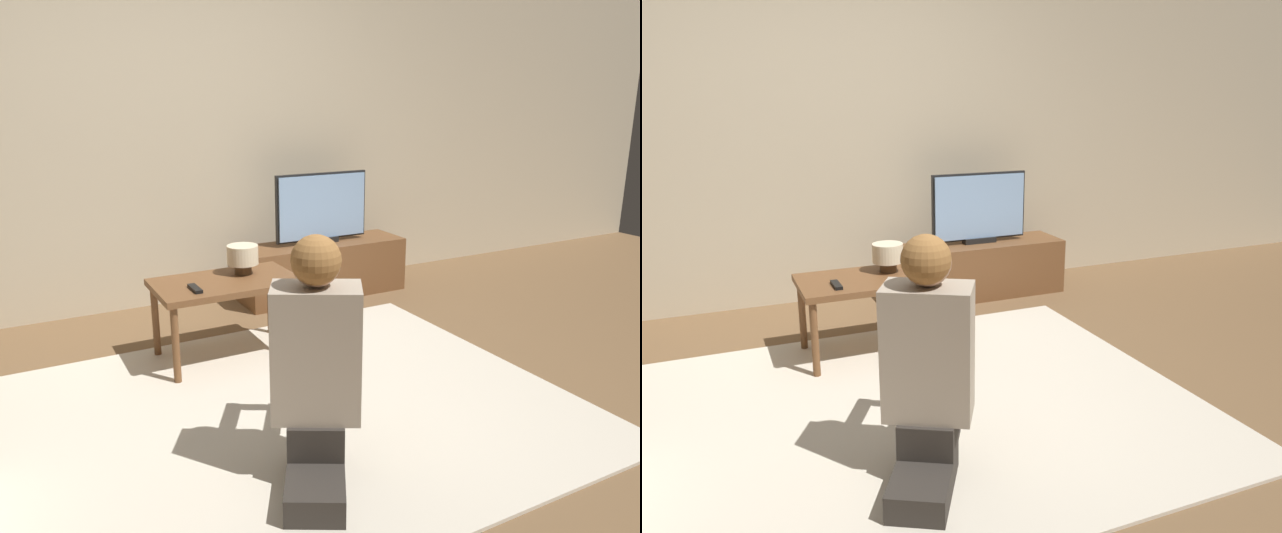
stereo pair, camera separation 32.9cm
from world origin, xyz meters
TOP-DOWN VIEW (x-y plane):
  - ground_plane at (0.00, 0.00)m, footprint 10.00×10.00m
  - wall_back at (0.00, 1.93)m, footprint 10.00×0.06m
  - rug at (0.00, 0.00)m, footprint 2.75×2.15m
  - tv_stand at (1.07, 1.54)m, footprint 1.26×0.39m
  - tv at (1.07, 1.55)m, footprint 0.74×0.08m
  - coffee_table at (0.02, 0.77)m, footprint 0.80×0.49m
  - person_kneeling at (-0.08, -0.50)m, footprint 0.58×0.78m
  - table_lamp at (0.16, 0.84)m, footprint 0.18×0.18m
  - remote at (-0.18, 0.67)m, footprint 0.04×0.15m

SIDE VIEW (x-z plane):
  - ground_plane at x=0.00m, z-range 0.00..0.00m
  - rug at x=0.00m, z-range 0.00..0.02m
  - tv_stand at x=1.07m, z-range 0.00..0.40m
  - coffee_table at x=0.02m, z-range 0.18..0.65m
  - remote at x=-0.18m, z-range 0.47..0.49m
  - person_kneeling at x=-0.08m, z-range 0.01..0.99m
  - table_lamp at x=0.16m, z-range 0.49..0.66m
  - tv at x=1.07m, z-range 0.41..0.93m
  - wall_back at x=0.00m, z-range 0.00..2.60m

